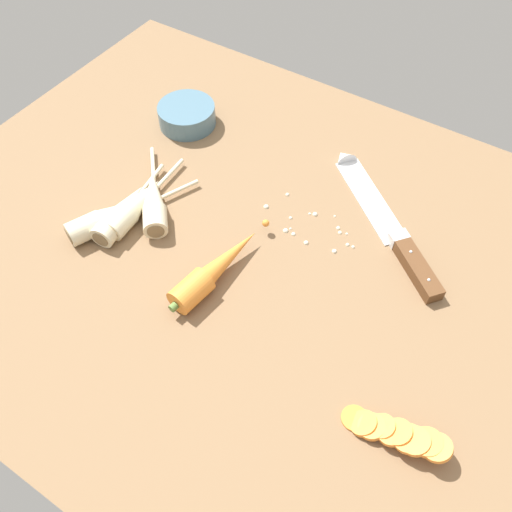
{
  "coord_description": "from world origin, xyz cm",
  "views": [
    {
      "loc": [
        27.32,
        -44.78,
        68.72
      ],
      "look_at": [
        0.0,
        -2.0,
        1.5
      ],
      "focal_mm": 37.91,
      "sensor_mm": 36.0,
      "label": 1
    }
  ],
  "objects_px": {
    "parsnip_mid_left": "(154,201)",
    "parsnip_back": "(113,216)",
    "parsnip_front": "(122,212)",
    "prep_bowl": "(187,115)",
    "parsnip_mid_right": "(135,206)",
    "chefs_knife": "(382,215)",
    "whole_carrot": "(214,270)",
    "carrot_slice_stack": "(396,433)"
  },
  "relations": [
    {
      "from": "whole_carrot",
      "to": "carrot_slice_stack",
      "type": "relative_size",
      "value": 1.58
    },
    {
      "from": "parsnip_mid_right",
      "to": "parsnip_back",
      "type": "height_order",
      "value": "same"
    },
    {
      "from": "parsnip_mid_left",
      "to": "parsnip_front",
      "type": "bearing_deg",
      "value": -120.25
    },
    {
      "from": "parsnip_mid_left",
      "to": "chefs_knife",
      "type": "bearing_deg",
      "value": 29.59
    },
    {
      "from": "chefs_knife",
      "to": "carrot_slice_stack",
      "type": "bearing_deg",
      "value": -62.95
    },
    {
      "from": "prep_bowl",
      "to": "carrot_slice_stack",
      "type": "bearing_deg",
      "value": -30.79
    },
    {
      "from": "parsnip_mid_left",
      "to": "prep_bowl",
      "type": "bearing_deg",
      "value": 113.04
    },
    {
      "from": "prep_bowl",
      "to": "parsnip_mid_left",
      "type": "bearing_deg",
      "value": -66.96
    },
    {
      "from": "parsnip_mid_left",
      "to": "carrot_slice_stack",
      "type": "xyz_separation_m",
      "value": [
        0.5,
        -0.14,
        -0.0
      ]
    },
    {
      "from": "parsnip_mid_right",
      "to": "parsnip_back",
      "type": "distance_m",
      "value": 0.04
    },
    {
      "from": "parsnip_mid_left",
      "to": "parsnip_mid_right",
      "type": "xyz_separation_m",
      "value": [
        -0.02,
        -0.03,
        0.0
      ]
    },
    {
      "from": "parsnip_front",
      "to": "prep_bowl",
      "type": "relative_size",
      "value": 1.79
    },
    {
      "from": "whole_carrot",
      "to": "parsnip_back",
      "type": "height_order",
      "value": "whole_carrot"
    },
    {
      "from": "parsnip_mid_left",
      "to": "parsnip_mid_right",
      "type": "height_order",
      "value": "same"
    },
    {
      "from": "chefs_knife",
      "to": "carrot_slice_stack",
      "type": "distance_m",
      "value": 0.37
    },
    {
      "from": "parsnip_mid_right",
      "to": "prep_bowl",
      "type": "xyz_separation_m",
      "value": [
        -0.07,
        0.23,
        0.0
      ]
    },
    {
      "from": "chefs_knife",
      "to": "parsnip_mid_right",
      "type": "xyz_separation_m",
      "value": [
        -0.35,
        -0.21,
        0.01
      ]
    },
    {
      "from": "parsnip_mid_left",
      "to": "prep_bowl",
      "type": "height_order",
      "value": "same"
    },
    {
      "from": "parsnip_back",
      "to": "prep_bowl",
      "type": "bearing_deg",
      "value": 101.11
    },
    {
      "from": "whole_carrot",
      "to": "parsnip_front",
      "type": "relative_size",
      "value": 1.11
    },
    {
      "from": "whole_carrot",
      "to": "parsnip_mid_left",
      "type": "bearing_deg",
      "value": 159.5
    },
    {
      "from": "parsnip_back",
      "to": "carrot_slice_stack",
      "type": "relative_size",
      "value": 1.63
    },
    {
      "from": "parsnip_back",
      "to": "parsnip_mid_left",
      "type": "bearing_deg",
      "value": 60.41
    },
    {
      "from": "chefs_knife",
      "to": "prep_bowl",
      "type": "xyz_separation_m",
      "value": [
        -0.42,
        0.02,
        0.01
      ]
    },
    {
      "from": "whole_carrot",
      "to": "chefs_knife",
      "type": "bearing_deg",
      "value": 56.86
    },
    {
      "from": "parsnip_mid_left",
      "to": "parsnip_mid_right",
      "type": "relative_size",
      "value": 0.84
    },
    {
      "from": "parsnip_mid_left",
      "to": "carrot_slice_stack",
      "type": "height_order",
      "value": "parsnip_mid_left"
    },
    {
      "from": "parsnip_mid_left",
      "to": "parsnip_back",
      "type": "xyz_separation_m",
      "value": [
        -0.04,
        -0.06,
        -0.0
      ]
    },
    {
      "from": "chefs_knife",
      "to": "parsnip_back",
      "type": "distance_m",
      "value": 0.45
    },
    {
      "from": "chefs_knife",
      "to": "parsnip_mid_right",
      "type": "bearing_deg",
      "value": -148.65
    },
    {
      "from": "chefs_knife",
      "to": "parsnip_mid_right",
      "type": "relative_size",
      "value": 1.42
    },
    {
      "from": "parsnip_mid_left",
      "to": "parsnip_back",
      "type": "bearing_deg",
      "value": -119.59
    },
    {
      "from": "parsnip_mid_right",
      "to": "chefs_knife",
      "type": "bearing_deg",
      "value": 31.35
    },
    {
      "from": "chefs_knife",
      "to": "parsnip_mid_left",
      "type": "height_order",
      "value": "parsnip_mid_left"
    },
    {
      "from": "chefs_knife",
      "to": "prep_bowl",
      "type": "distance_m",
      "value": 0.42
    },
    {
      "from": "whole_carrot",
      "to": "parsnip_mid_right",
      "type": "distance_m",
      "value": 0.19
    },
    {
      "from": "parsnip_mid_left",
      "to": "prep_bowl",
      "type": "relative_size",
      "value": 1.57
    },
    {
      "from": "whole_carrot",
      "to": "prep_bowl",
      "type": "xyz_separation_m",
      "value": [
        -0.26,
        0.27,
        0.0
      ]
    },
    {
      "from": "parsnip_back",
      "to": "prep_bowl",
      "type": "relative_size",
      "value": 2.05
    },
    {
      "from": "chefs_knife",
      "to": "parsnip_mid_right",
      "type": "distance_m",
      "value": 0.41
    },
    {
      "from": "parsnip_mid_left",
      "to": "parsnip_back",
      "type": "height_order",
      "value": "same"
    },
    {
      "from": "whole_carrot",
      "to": "parsnip_mid_left",
      "type": "height_order",
      "value": "whole_carrot"
    }
  ]
}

